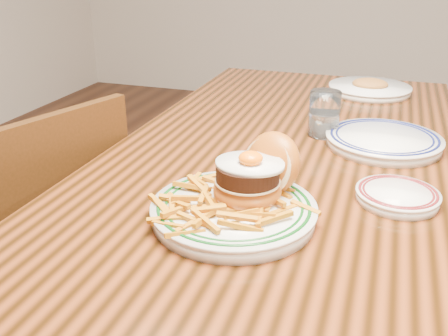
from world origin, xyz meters
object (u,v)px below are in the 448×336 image
(table, at_px, (288,176))
(main_plate, at_px, (241,196))
(chair_left, at_px, (50,243))
(side_plate, at_px, (397,195))

(table, xyz_separation_m, main_plate, (-0.01, -0.39, 0.13))
(chair_left, distance_m, side_plate, 0.93)
(chair_left, bearing_deg, main_plate, 1.52)
(table, relative_size, chair_left, 1.86)
(table, relative_size, main_plate, 4.90)
(main_plate, height_order, side_plate, main_plate)
(main_plate, bearing_deg, chair_left, -171.40)
(chair_left, relative_size, main_plate, 2.64)
(chair_left, bearing_deg, table, 37.44)
(main_plate, relative_size, side_plate, 2.00)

